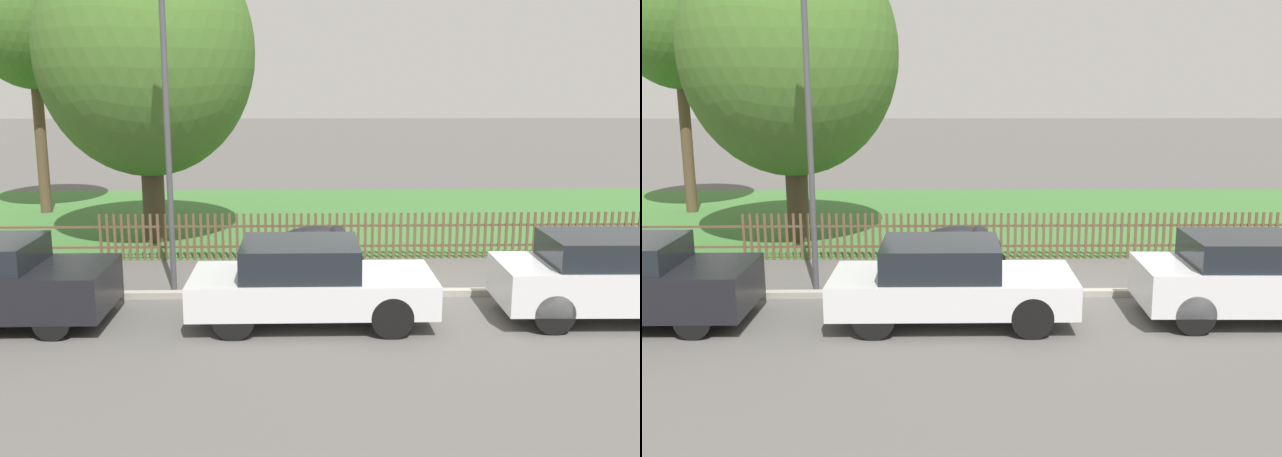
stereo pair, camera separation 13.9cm
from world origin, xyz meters
TOP-DOWN VIEW (x-y plane):
  - ground_plane at (0.00, 0.00)m, footprint 120.00×120.00m
  - kerb_stone at (0.00, 0.10)m, footprint 40.02×0.20m
  - grass_strip at (0.00, 7.94)m, footprint 40.02×10.09m
  - park_fence at (0.00, 2.90)m, footprint 40.02×0.05m
  - parked_car_navy_estate at (-1.71, -1.30)m, footprint 3.98×1.74m
  - parked_car_red_compact at (3.28, -1.25)m, footprint 3.75×1.71m
  - covered_motorcycle at (-1.47, 1.35)m, footprint 1.91×0.81m
  - tree_nearest_kerb at (-9.51, 8.77)m, footprint 3.66×3.66m
  - tree_behind_motorcycle at (-5.45, 4.80)m, footprint 5.12×5.12m
  - street_lamp at (-4.27, 0.54)m, footprint 0.20×0.79m

SIDE VIEW (x-z plane):
  - ground_plane at x=0.00m, z-range 0.00..0.00m
  - grass_strip at x=0.00m, z-range 0.00..0.01m
  - kerb_stone at x=0.00m, z-range 0.00..0.12m
  - park_fence at x=0.00m, z-range 0.00..1.05m
  - covered_motorcycle at x=-1.47m, z-range 0.12..1.20m
  - parked_car_navy_estate at x=-1.71m, z-range 0.02..1.39m
  - parked_car_red_compact at x=3.28m, z-range 0.02..1.45m
  - street_lamp at x=-4.27m, z-range 0.77..7.33m
  - tree_behind_motorcycle at x=-5.45m, z-range 0.81..8.34m
  - tree_nearest_kerb at x=-9.51m, z-range 1.79..9.66m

